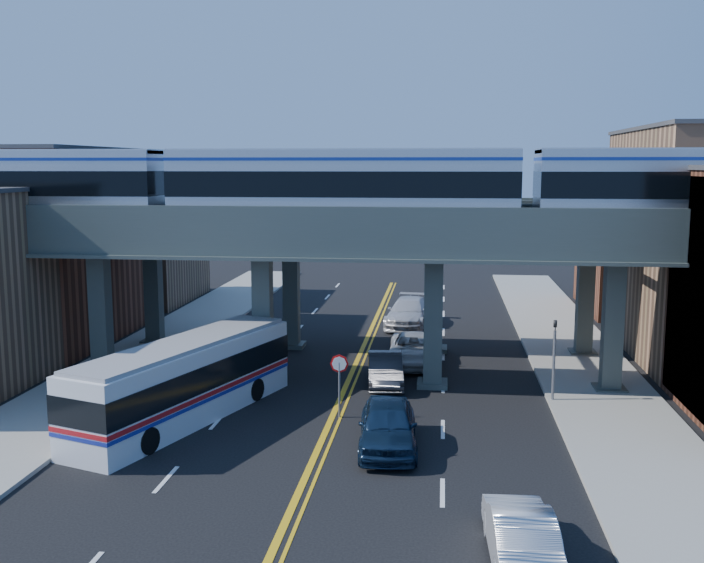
{
  "coord_description": "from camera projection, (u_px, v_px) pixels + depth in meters",
  "views": [
    {
      "loc": [
        4.38,
        -27.53,
        10.21
      ],
      "look_at": [
        0.37,
        6.81,
        5.05
      ],
      "focal_mm": 40.0,
      "sensor_mm": 36.0,
      "label": 1
    }
  ],
  "objects": [
    {
      "name": "transit_train",
      "position": [
        343.0,
        184.0,
        35.56
      ],
      "size": [
        48.71,
        3.05,
        3.56
      ],
      "color": "black",
      "rests_on": "elevated_viaduct_near"
    },
    {
      "name": "mural_panel",
      "position": [
        704.0,
        306.0,
        30.61
      ],
      "size": [
        0.1,
        9.5,
        9.5
      ],
      "primitive_type": "cube",
      "color": "teal",
      "rests_on": "ground"
    },
    {
      "name": "traffic_signal",
      "position": [
        554.0,
        351.0,
        33.55
      ],
      "size": [
        0.15,
        0.18,
        4.1
      ],
      "color": "slate",
      "rests_on": "ground"
    },
    {
      "name": "building_west_c",
      "position": [
        138.0,
        248.0,
        59.07
      ],
      "size": [
        8.0,
        10.0,
        8.0
      ],
      "primitive_type": "cube",
      "color": "#946A4C",
      "rests_on": "ground"
    },
    {
      "name": "car_lane_b",
      "position": [
        385.0,
        370.0,
        36.55
      ],
      "size": [
        2.03,
        4.63,
        1.48
      ],
      "primitive_type": "imported",
      "rotation": [
        0.0,
        0.0,
        0.11
      ],
      "color": "#2E2E30",
      "rests_on": "ground"
    },
    {
      "name": "transit_bus",
      "position": [
        186.0,
        381.0,
        31.57
      ],
      "size": [
        6.31,
        12.06,
        3.05
      ],
      "rotation": [
        0.0,
        0.0,
        1.24
      ],
      "color": "silver",
      "rests_on": "ground"
    },
    {
      "name": "building_west_b",
      "position": [
        52.0,
        245.0,
        46.08
      ],
      "size": [
        8.0,
        14.0,
        11.0
      ],
      "primitive_type": "cube",
      "color": "brown",
      "rests_on": "ground"
    },
    {
      "name": "car_parked_curb",
      "position": [
        520.0,
        532.0,
        20.34
      ],
      "size": [
        1.8,
        4.64,
        1.51
      ],
      "primitive_type": "imported",
      "rotation": [
        0.0,
        0.0,
        3.19
      ],
      "color": "silver",
      "rests_on": "ground"
    },
    {
      "name": "elevated_viaduct_far",
      "position": [
        363.0,
        234.0,
        42.83
      ],
      "size": [
        52.0,
        3.6,
        7.4
      ],
      "color": "#444F4A",
      "rests_on": "ground"
    },
    {
      "name": "car_lane_c",
      "position": [
        413.0,
        349.0,
        40.44
      ],
      "size": [
        2.57,
        5.52,
        1.53
      ],
      "primitive_type": "imported",
      "rotation": [
        0.0,
        0.0,
        0.01
      ],
      "color": "#BBBCBD",
      "rests_on": "ground"
    },
    {
      "name": "building_east_c",
      "position": [
        646.0,
        247.0,
        54.76
      ],
      "size": [
        8.0,
        10.0,
        9.0
      ],
      "primitive_type": "cube",
      "color": "brown",
      "rests_on": "ground"
    },
    {
      "name": "car_lane_d",
      "position": [
        409.0,
        312.0,
        49.95
      ],
      "size": [
        3.09,
        6.28,
        1.76
      ],
      "primitive_type": "imported",
      "rotation": [
        0.0,
        0.0,
        -0.11
      ],
      "color": "silver",
      "rests_on": "ground"
    },
    {
      "name": "car_lane_a",
      "position": [
        388.0,
        425.0,
        28.3
      ],
      "size": [
        2.41,
        5.28,
        1.76
      ],
      "primitive_type": "imported",
      "rotation": [
        0.0,
        0.0,
        0.07
      ],
      "color": "#0F213A",
      "rests_on": "ground"
    },
    {
      "name": "sidewalk_east",
      "position": [
        590.0,
        378.0,
        37.55
      ],
      "size": [
        5.0,
        70.0,
        0.16
      ],
      "primitive_type": "cube",
      "color": "gray",
      "rests_on": "ground"
    },
    {
      "name": "stop_sign",
      "position": [
        339.0,
        375.0,
        31.71
      ],
      "size": [
        0.76,
        0.09,
        2.63
      ],
      "color": "slate",
      "rests_on": "ground"
    },
    {
      "name": "sidewalk_west",
      "position": [
        130.0,
        364.0,
        40.18
      ],
      "size": [
        5.0,
        70.0,
        0.16
      ],
      "primitive_type": "cube",
      "color": "gray",
      "rests_on": "ground"
    },
    {
      "name": "ground",
      "position": [
        321.0,
        443.0,
        29.05
      ],
      "size": [
        120.0,
        120.0,
        0.0
      ],
      "primitive_type": "plane",
      "color": "black",
      "rests_on": "ground"
    },
    {
      "name": "elevated_viaduct_near",
      "position": [
        347.0,
        247.0,
        35.96
      ],
      "size": [
        52.0,
        3.6,
        7.4
      ],
      "color": "#444F4A",
      "rests_on": "ground"
    }
  ]
}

